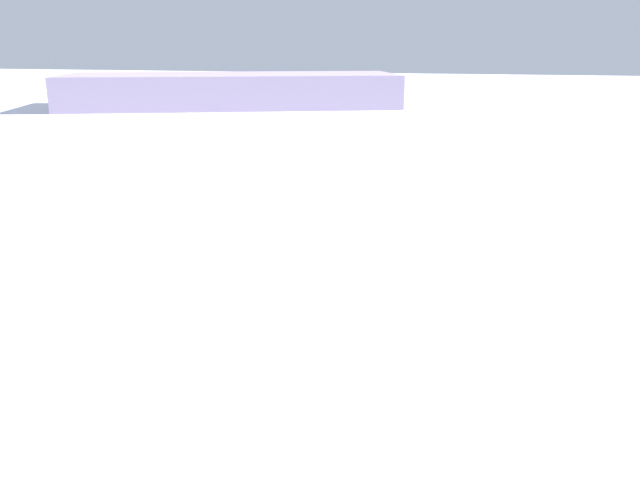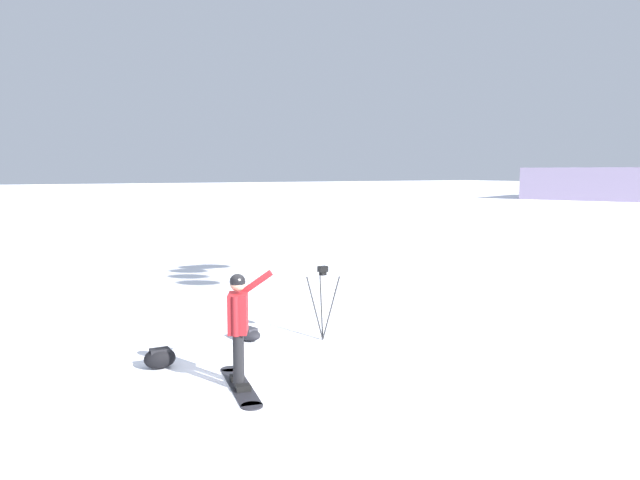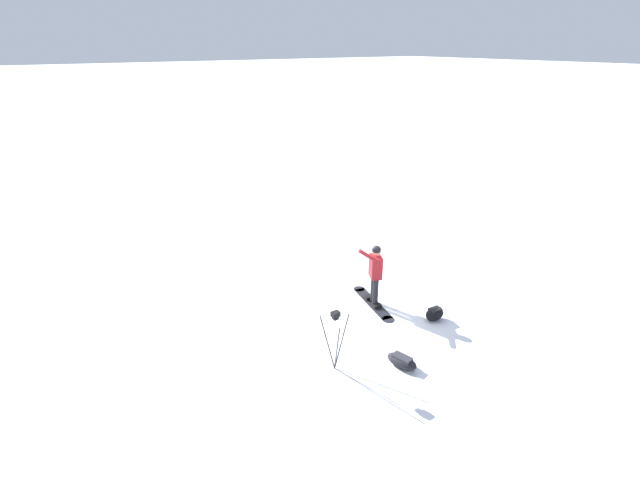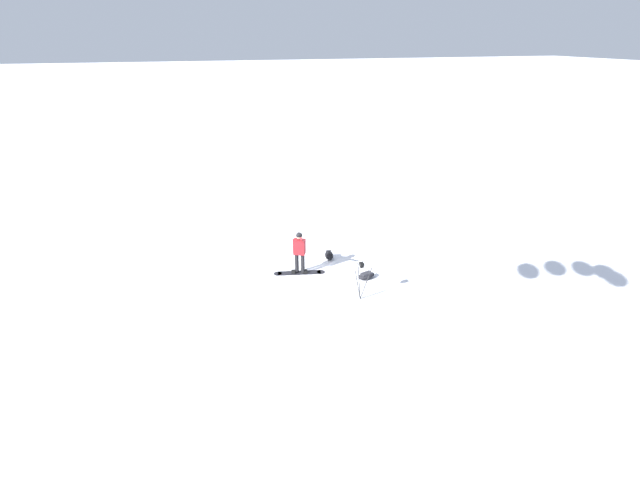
{
  "view_description": "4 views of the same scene",
  "coord_description": "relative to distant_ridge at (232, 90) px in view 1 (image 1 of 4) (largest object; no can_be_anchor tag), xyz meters",
  "views": [
    {
      "loc": [
        -2.82,
        3.55,
        6.38
      ],
      "look_at": [
        -1.05,
        -3.05,
        4.28
      ],
      "focal_mm": 35.71,
      "sensor_mm": 36.0,
      "label": 1
    },
    {
      "loc": [
        -7.76,
        3.63,
        3.0
      ],
      "look_at": [
        0.24,
        -1.19,
        1.95
      ],
      "focal_mm": 34.39,
      "sensor_mm": 36.0,
      "label": 2
    },
    {
      "loc": [
        7.37,
        -6.36,
        6.06
      ],
      "look_at": [
        0.09,
        -1.41,
        2.23
      ],
      "focal_mm": 25.7,
      "sensor_mm": 36.0,
      "label": 3
    },
    {
      "loc": [
        -3.42,
        -13.19,
        7.82
      ],
      "look_at": [
        0.25,
        -1.18,
        1.95
      ],
      "focal_mm": 24.64,
      "sensor_mm": 36.0,
      "label": 4
    }
  ],
  "objects": [
    {
      "name": "distant_ridge",
      "position": [
        0.0,
        0.0,
        0.0
      ],
      "size": [
        36.98,
        24.53,
        3.42
      ],
      "color": "#AD9ABE",
      "rests_on": "ground_plane"
    }
  ]
}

